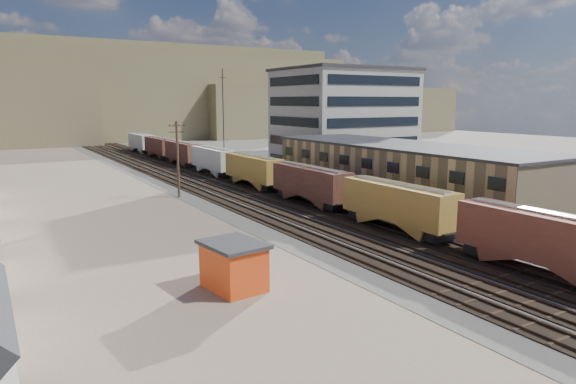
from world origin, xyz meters
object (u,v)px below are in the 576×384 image
parked_car_blue (393,177)px  maintenance_shed (234,265)px  freight_train (232,163)px  utility_pole_north (178,158)px

parked_car_blue → maintenance_shed: bearing=171.4°
freight_train → parked_car_blue: bearing=-34.0°
utility_pole_north → maintenance_shed: bearing=-103.2°
utility_pole_north → parked_car_blue: size_ratio=1.69×
freight_train → utility_pole_north: utility_pole_north is taller
freight_train → parked_car_blue: size_ratio=20.26×
freight_train → maintenance_shed: size_ratio=24.85×
utility_pole_north → freight_train: bearing=39.3°
maintenance_shed → parked_car_blue: bearing=35.7°
utility_pole_north → parked_car_blue: (33.51, -4.23, -4.48)m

